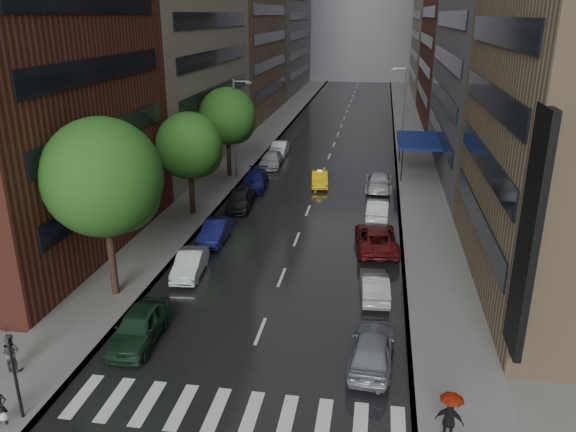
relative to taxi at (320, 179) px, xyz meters
The scene contains 20 objects.
ground 28.89m from the taxi, 90.33° to the right, with size 220.00×220.00×0.00m, color gray.
road 21.13m from the taxi, 90.45° to the left, with size 14.00×140.00×0.01m, color black.
sidewalk_left 23.03m from the taxi, 113.47° to the left, with size 4.00×140.00×0.15m, color gray.
sidewalk_right 22.90m from the taxi, 67.30° to the left, with size 4.00×140.00×0.15m, color gray.
crosswalk 30.89m from the taxi, 89.94° to the right, with size 13.15×2.80×0.01m.
buildings_left 36.87m from the taxi, 116.89° to the left, with size 8.00×108.00×38.00m.
buildings_right 34.65m from the taxi, 61.93° to the left, with size 8.05×109.10×36.00m.
building_far 90.43m from the taxi, 90.11° to the left, with size 40.00×14.00×32.00m, color slate.
tree_near 24.92m from the taxi, 111.27° to the right, with size 6.16×6.16×9.82m.
tree_mid 13.58m from the taxi, 133.56° to the right, with size 4.95×4.95×7.89m.
tree_far 10.26m from the taxi, 169.46° to the left, with size 5.26×5.26×8.38m.
taxi is the anchor object (origin of this frame).
parked_cars_left 8.88m from the taxi, 128.81° to the right, with size 2.46×42.02×1.61m.
parked_cars_right 13.62m from the taxi, 67.40° to the right, with size 3.12×31.61×1.58m.
ped_black_umbrella 31.52m from the taxi, 108.42° to the right, with size 0.96×0.98×2.09m.
ped_red_umbrella 32.28m from the taxi, 75.58° to the right, with size 1.07×0.82×2.01m.
traffic_light 33.51m from the taxi, 103.42° to the right, with size 0.18×0.15×3.45m.
street_lamp_left 9.02m from the taxi, behind, with size 1.74×0.22×9.00m.
street_lamp_right 18.29m from the taxi, 64.89° to the left, with size 1.74×0.22×9.00m.
awning 11.01m from the taxi, 34.75° to the left, with size 4.00×8.00×3.12m.
Camera 1 is at (5.18, -19.27, 14.59)m, focal length 35.00 mm.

